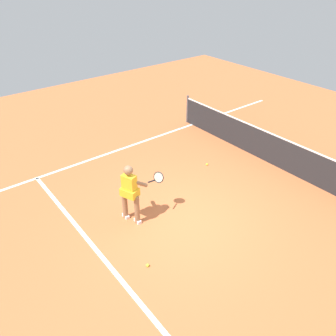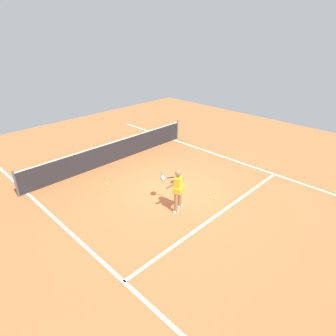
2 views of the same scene
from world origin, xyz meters
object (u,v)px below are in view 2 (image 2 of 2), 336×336
object	(u,v)px
tennis_ball_near	(334,192)
tennis_ball_far	(107,184)
tennis_player	(177,188)
tennis_ball_mid	(215,199)

from	to	relation	value
tennis_ball_near	tennis_ball_far	size ratio (longest dim) A/B	1.00
tennis_ball_near	tennis_player	bearing A→B (deg)	144.97
tennis_ball_mid	tennis_ball_far	size ratio (longest dim) A/B	1.00
tennis_ball_mid	tennis_ball_far	world-z (taller)	same
tennis_ball_near	tennis_ball_far	world-z (taller)	same
tennis_player	tennis_ball_far	bearing A→B (deg)	102.71
tennis_player	tennis_ball_far	xyz separation A→B (m)	(-0.72, 3.21, -0.81)
tennis_player	tennis_ball_far	world-z (taller)	tennis_player
tennis_ball_mid	tennis_ball_far	distance (m)	4.38
tennis_player	tennis_ball_mid	bearing A→B (deg)	-21.73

